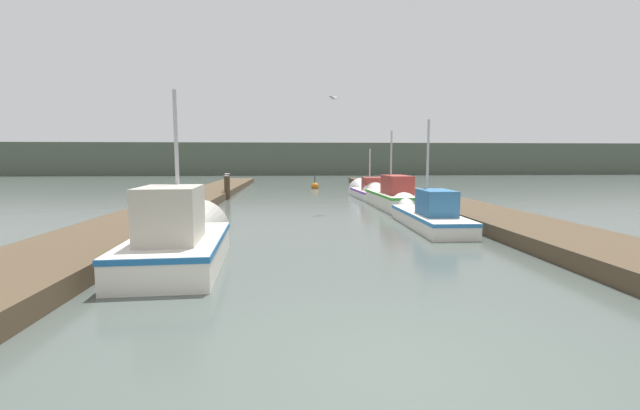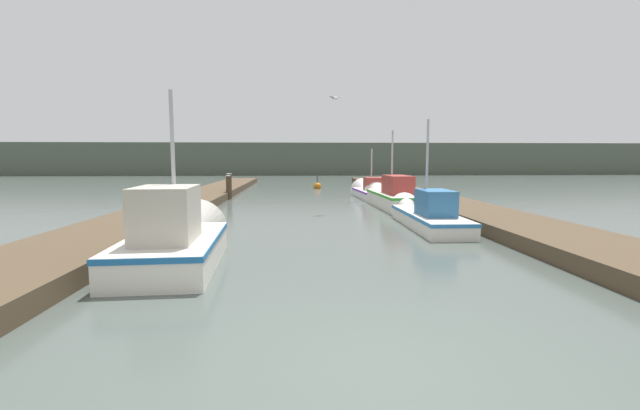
% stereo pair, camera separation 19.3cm
% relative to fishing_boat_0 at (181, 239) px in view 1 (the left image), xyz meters
% --- Properties ---
extents(ground_plane, '(200.00, 200.00, 0.00)m').
position_rel_fishing_boat_0_xyz_m(ground_plane, '(3.34, -4.96, -0.49)').
color(ground_plane, '#47514C').
extents(dock_left, '(2.54, 40.00, 0.38)m').
position_rel_fishing_boat_0_xyz_m(dock_left, '(-2.37, 11.04, -0.30)').
color(dock_left, '#4C3D2B').
rests_on(dock_left, ground_plane).
extents(dock_right, '(2.54, 40.00, 0.38)m').
position_rel_fishing_boat_0_xyz_m(dock_right, '(9.06, 11.04, -0.30)').
color(dock_right, '#4C3D2B').
rests_on(dock_right, ground_plane).
extents(distant_shore_ridge, '(120.00, 16.00, 4.25)m').
position_rel_fishing_boat_0_xyz_m(distant_shore_ridge, '(3.34, 54.78, 1.63)').
color(distant_shore_ridge, '#4C5647').
rests_on(distant_shore_ridge, ground_plane).
extents(fishing_boat_0, '(1.99, 4.62, 4.09)m').
position_rel_fishing_boat_0_xyz_m(fishing_boat_0, '(0.00, 0.00, 0.00)').
color(fishing_boat_0, silver).
rests_on(fishing_boat_0, ground_plane).
extents(fishing_boat_1, '(1.40, 5.68, 3.82)m').
position_rel_fishing_boat_0_xyz_m(fishing_boat_1, '(6.74, 4.63, -0.13)').
color(fishing_boat_1, silver).
rests_on(fishing_boat_1, ground_plane).
extents(fishing_boat_2, '(1.58, 6.21, 3.78)m').
position_rel_fishing_boat_0_xyz_m(fishing_boat_2, '(6.85, 10.18, -0.01)').
color(fishing_boat_2, silver).
rests_on(fishing_boat_2, ground_plane).
extents(fishing_boat_3, '(1.76, 4.89, 3.24)m').
position_rel_fishing_boat_0_xyz_m(fishing_boat_3, '(6.72, 14.93, -0.16)').
color(fishing_boat_3, silver).
rests_on(fishing_boat_3, ground_plane).
extents(mooring_piling_0, '(0.32, 0.32, 1.35)m').
position_rel_fishing_boat_0_xyz_m(mooring_piling_0, '(7.76, 11.00, 0.19)').
color(mooring_piling_0, '#473523').
rests_on(mooring_piling_0, ground_plane).
extents(mooring_piling_1, '(0.28, 0.28, 1.29)m').
position_rel_fishing_boat_0_xyz_m(mooring_piling_1, '(-1.10, 13.94, 0.16)').
color(mooring_piling_1, '#473523').
rests_on(mooring_piling_1, ground_plane).
extents(mooring_piling_2, '(0.29, 0.29, 1.39)m').
position_rel_fishing_boat_0_xyz_m(mooring_piling_2, '(-1.10, 14.26, 0.21)').
color(mooring_piling_2, '#473523').
rests_on(mooring_piling_2, ground_plane).
extents(mooring_piling_3, '(0.33, 0.33, 1.01)m').
position_rel_fishing_boat_0_xyz_m(mooring_piling_3, '(-1.32, 15.49, 0.02)').
color(mooring_piling_3, '#473523').
rests_on(mooring_piling_3, ground_plane).
extents(channel_buoy, '(0.55, 0.55, 1.05)m').
position_rel_fishing_boat_0_xyz_m(channel_buoy, '(4.09, 22.23, -0.34)').
color(channel_buoy, '#BF6513').
rests_on(channel_buoy, ground_plane).
extents(seagull_lead, '(0.48, 0.46, 0.12)m').
position_rel_fishing_boat_0_xyz_m(seagull_lead, '(4.13, 8.58, 4.14)').
color(seagull_lead, white).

